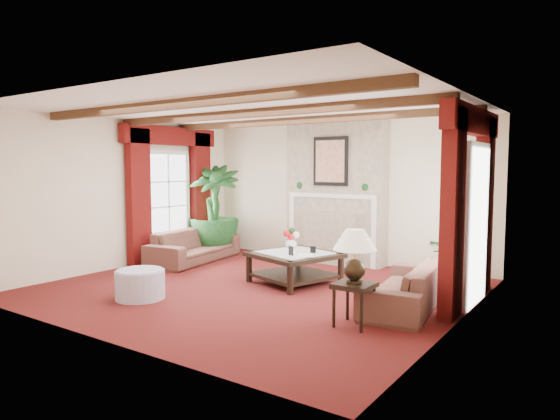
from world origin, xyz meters
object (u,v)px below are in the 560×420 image
Objects in this scene: side_table at (354,304)px; ottoman at (140,285)px; coffee_table at (294,268)px; sofa_right at (405,278)px; sofa_left at (194,240)px; potted_palm at (214,230)px.

ottoman is (-3.01, -0.61, -0.06)m from side_table.
coffee_table is 1.74× the size of ottoman.
sofa_right reaches higher than side_table.
sofa_left is 1.84× the size of coffee_table.
sofa_right is 1.97m from coffee_table.
potted_palm reaches higher than sofa_left.
side_table is at bearing -22.00° from coffee_table.
potted_palm is at bearing 150.12° from side_table.
side_table is at bearing -18.38° from sofa_right.
sofa_right is 3.98× the size of side_table.
sofa_left is at bearing 118.58° from ottoman.
ottoman is (1.33, -2.44, -0.22)m from sofa_left.
sofa_left is at bearing -107.03° from sofa_right.
sofa_right is 1.12m from side_table.
potted_palm is (-0.17, 0.76, 0.11)m from sofa_left.
sofa_left is 4.61m from sofa_right.
sofa_right is 2.96× the size of ottoman.
sofa_left reaches higher than side_table.
sofa_right is 1.70× the size of coffee_table.
side_table reaches higher than coffee_table.
sofa_left is at bearing -172.15° from coffee_table.
sofa_left is at bearing 157.13° from side_table.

